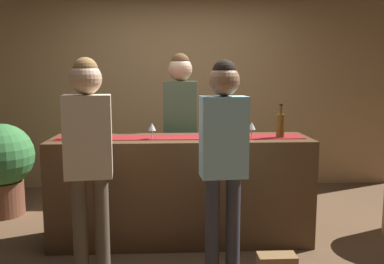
# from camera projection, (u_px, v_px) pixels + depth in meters

# --- Properties ---
(ground_plane) EXTENTS (10.00, 10.00, 0.00)m
(ground_plane) POSITION_uv_depth(u_px,v_px,m) (181.00, 239.00, 3.83)
(ground_plane) COLOR brown
(back_wall) EXTENTS (6.00, 0.12, 2.90)m
(back_wall) POSITION_uv_depth(u_px,v_px,m) (177.00, 79.00, 5.50)
(back_wall) COLOR tan
(back_wall) RESTS_ON ground
(bar_counter) EXTENTS (2.31, 0.60, 0.95)m
(bar_counter) POSITION_uv_depth(u_px,v_px,m) (181.00, 189.00, 3.76)
(bar_counter) COLOR #543821
(bar_counter) RESTS_ON ground
(counter_runner_cloth) EXTENTS (2.20, 0.28, 0.01)m
(counter_runner_cloth) POSITION_uv_depth(u_px,v_px,m) (181.00, 137.00, 3.69)
(counter_runner_cloth) COLOR maroon
(counter_runner_cloth) RESTS_ON bar_counter
(wine_bottle_amber) EXTENTS (0.07, 0.07, 0.30)m
(wine_bottle_amber) POSITION_uv_depth(u_px,v_px,m) (280.00, 125.00, 3.66)
(wine_bottle_amber) COLOR brown
(wine_bottle_amber) RESTS_ON bar_counter
(wine_bottle_green) EXTENTS (0.07, 0.07, 0.30)m
(wine_bottle_green) POSITION_uv_depth(u_px,v_px,m) (80.00, 126.00, 3.62)
(wine_bottle_green) COLOR #194723
(wine_bottle_green) RESTS_ON bar_counter
(wine_glass_near_customer) EXTENTS (0.07, 0.07, 0.14)m
(wine_glass_near_customer) POSITION_uv_depth(u_px,v_px,m) (152.00, 127.00, 3.57)
(wine_glass_near_customer) COLOR silver
(wine_glass_near_customer) RESTS_ON bar_counter
(wine_glass_mid_counter) EXTENTS (0.07, 0.07, 0.14)m
(wine_glass_mid_counter) POSITION_uv_depth(u_px,v_px,m) (218.00, 126.00, 3.66)
(wine_glass_mid_counter) COLOR silver
(wine_glass_mid_counter) RESTS_ON bar_counter
(wine_glass_far_end) EXTENTS (0.07, 0.07, 0.14)m
(wine_glass_far_end) POSITION_uv_depth(u_px,v_px,m) (252.00, 126.00, 3.64)
(wine_glass_far_end) COLOR silver
(wine_glass_far_end) RESTS_ON bar_counter
(bartender) EXTENTS (0.35, 0.24, 1.73)m
(bartender) POSITION_uv_depth(u_px,v_px,m) (181.00, 117.00, 4.25)
(bartender) COLOR #26262B
(bartender) RESTS_ON ground
(customer_sipping) EXTENTS (0.36, 0.23, 1.63)m
(customer_sipping) POSITION_uv_depth(u_px,v_px,m) (223.00, 146.00, 3.05)
(customer_sipping) COLOR #33333D
(customer_sipping) RESTS_ON ground
(customer_browsing) EXTENTS (0.36, 0.24, 1.64)m
(customer_browsing) POSITION_uv_depth(u_px,v_px,m) (88.00, 145.00, 3.00)
(customer_browsing) COLOR brown
(customer_browsing) RESTS_ON ground
(potted_plant_tall) EXTENTS (0.68, 0.68, 1.00)m
(potted_plant_tall) POSITION_uv_depth(u_px,v_px,m) (2.00, 163.00, 4.40)
(potted_plant_tall) COLOR brown
(potted_plant_tall) RESTS_ON ground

